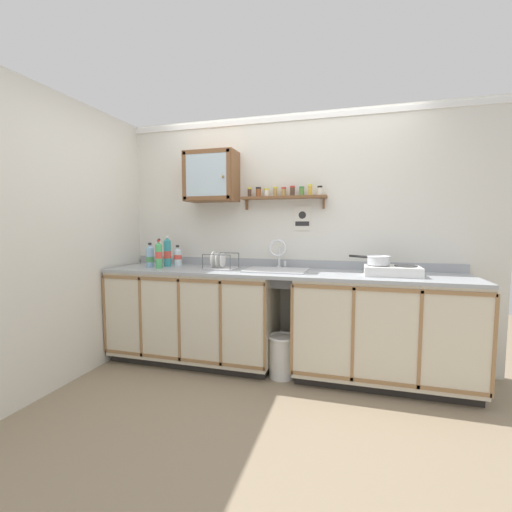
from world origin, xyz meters
TOP-DOWN VIEW (x-y plane):
  - floor at (0.00, 0.00)m, footprint 6.35×6.35m
  - back_wall at (0.00, 0.61)m, footprint 3.95×0.07m
  - side_wall_left at (-1.70, -0.31)m, footprint 0.05×3.39m
  - lower_cabinet_run at (-0.85, 0.27)m, footprint 1.64×0.65m
  - lower_cabinet_run_right at (0.92, 0.27)m, footprint 1.49×0.65m
  - countertop at (0.00, 0.27)m, footprint 3.31×0.67m
  - backsplash at (0.00, 0.58)m, footprint 3.31×0.02m
  - sink at (-0.02, 0.30)m, footprint 0.57×0.45m
  - hot_plate_stove at (0.98, 0.25)m, footprint 0.45×0.29m
  - saucepan at (0.87, 0.27)m, footprint 0.34×0.24m
  - bottle_opaque_white_0 at (-1.28, 0.35)m, footprint 0.06×0.06m
  - bottle_soda_green_1 at (-1.17, 0.16)m, footprint 0.07×0.07m
  - bottle_water_clear_2 at (-1.09, 0.38)m, footprint 0.08×0.08m
  - bottle_water_blue_3 at (-1.29, 0.20)m, footprint 0.08×0.08m
  - bottle_detergent_teal_4 at (-1.17, 0.33)m, footprint 0.07×0.07m
  - dish_rack at (-0.57, 0.28)m, footprint 0.30×0.27m
  - wall_cabinet at (-0.72, 0.45)m, footprint 0.52×0.30m
  - spice_shelf at (-0.00, 0.52)m, footprint 0.84×0.14m
  - warning_sign at (0.18, 0.58)m, footprint 0.16×0.01m
  - trash_bin at (0.08, 0.12)m, footprint 0.26×0.26m

SIDE VIEW (x-z plane):
  - floor at x=0.00m, z-range 0.00..0.00m
  - trash_bin at x=0.08m, z-range 0.01..0.39m
  - lower_cabinet_run_right at x=0.92m, z-range 0.00..0.91m
  - lower_cabinet_run at x=-0.85m, z-range 0.00..0.91m
  - sink at x=-0.02m, z-range 0.69..1.12m
  - countertop at x=0.00m, z-range 0.91..0.94m
  - dish_rack at x=-0.57m, z-range 0.89..1.06m
  - backsplash at x=0.00m, z-range 0.94..1.02m
  - hot_plate_stove at x=0.98m, z-range 0.93..1.02m
  - bottle_water_clear_2 at x=-1.09m, z-range 0.93..1.14m
  - bottle_water_blue_3 at x=-1.29m, z-range 0.92..1.17m
  - saucepan at x=0.87m, z-range 1.02..1.10m
  - bottle_soda_green_1 at x=-1.17m, z-range 0.93..1.21m
  - bottle_opaque_white_0 at x=-1.28m, z-range 0.93..1.21m
  - bottle_detergent_teal_4 at x=-1.17m, z-range 0.92..1.24m
  - side_wall_left at x=-1.70m, z-range 0.00..2.44m
  - back_wall at x=0.00m, z-range 0.01..2.45m
  - warning_sign at x=0.18m, z-range 1.31..1.55m
  - spice_shelf at x=0.00m, z-range 1.53..1.76m
  - wall_cabinet at x=-0.72m, z-range 1.60..2.09m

